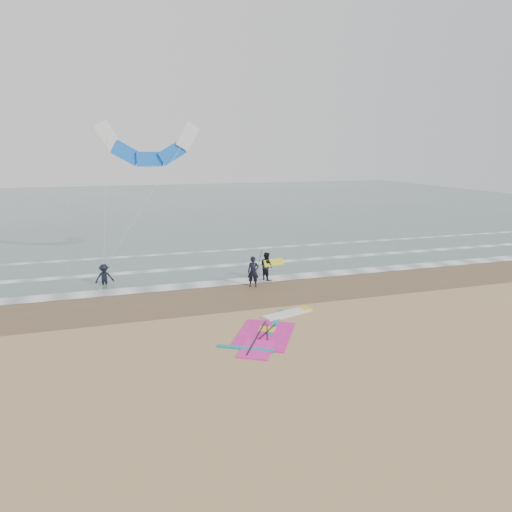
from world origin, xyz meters
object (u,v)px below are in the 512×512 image
object	(u,v)px
person_walking	(266,266)
person_wading	(104,272)
windsurf_rig	(272,329)
surf_kite	(149,148)
person_standing	(253,272)

from	to	relation	value
person_walking	person_wading	size ratio (longest dim) A/B	1.06
windsurf_rig	person_wading	size ratio (longest dim) A/B	3.34
person_wading	surf_kite	xyz separation A→B (m)	(3.09, 4.21, 6.65)
windsurf_rig	person_wading	bearing A→B (deg)	127.14
windsurf_rig	person_walking	size ratio (longest dim) A/B	3.14
windsurf_rig	person_standing	world-z (taller)	person_standing
windsurf_rig	surf_kite	size ratio (longest dim) A/B	0.63
person_standing	person_walking	xyz separation A→B (m)	(1.11, 1.04, -0.02)
person_standing	surf_kite	bearing A→B (deg)	145.99
person_standing	surf_kite	world-z (taller)	surf_kite
windsurf_rig	person_standing	bearing A→B (deg)	80.30
person_standing	windsurf_rig	bearing A→B (deg)	-77.42
person_standing	person_walking	distance (m)	1.52
windsurf_rig	surf_kite	bearing A→B (deg)	105.41
person_walking	surf_kite	xyz separation A→B (m)	(-5.75, 5.91, 6.61)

